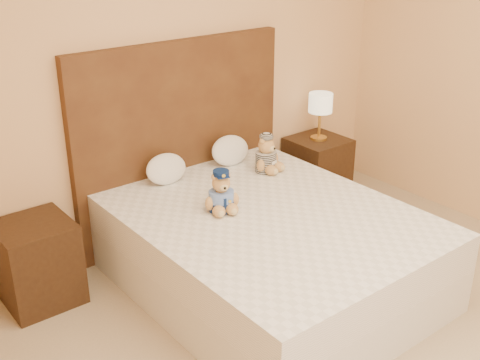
% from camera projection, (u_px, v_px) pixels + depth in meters
% --- Properties ---
extents(room_walls, '(4.04, 4.52, 2.72)m').
position_uv_depth(room_walls, '(380.00, 28.00, 2.80)').
color(room_walls, '#DFAE79').
rests_on(room_walls, ground).
extents(bed, '(1.60, 2.00, 0.55)m').
position_uv_depth(bed, '(269.00, 250.00, 3.95)').
color(bed, white).
rests_on(bed, ground).
extents(headboard, '(1.75, 0.08, 1.50)m').
position_uv_depth(headboard, '(181.00, 141.00, 4.49)').
color(headboard, '#533419').
rests_on(headboard, ground).
extents(nightstand_left, '(0.45, 0.45, 0.55)m').
position_uv_depth(nightstand_left, '(38.00, 263.00, 3.81)').
color(nightstand_left, '#331F10').
rests_on(nightstand_left, ground).
extents(nightstand_right, '(0.45, 0.45, 0.55)m').
position_uv_depth(nightstand_right, '(317.00, 169.00, 5.24)').
color(nightstand_right, '#331F10').
rests_on(nightstand_right, ground).
extents(lamp, '(0.20, 0.20, 0.40)m').
position_uv_depth(lamp, '(320.00, 105.00, 5.01)').
color(lamp, gold).
rests_on(lamp, nightstand_right).
extents(teddy_police, '(0.30, 0.29, 0.28)m').
position_uv_depth(teddy_police, '(221.00, 191.00, 3.82)').
color(teddy_police, tan).
rests_on(teddy_police, bed).
extents(teddy_prisoner, '(0.29, 0.29, 0.28)m').
position_uv_depth(teddy_prisoner, '(266.00, 153.00, 4.43)').
color(teddy_prisoner, tan).
rests_on(teddy_prisoner, bed).
extents(pillow_left, '(0.32, 0.20, 0.22)m').
position_uv_depth(pillow_left, '(166.00, 168.00, 4.25)').
color(pillow_left, white).
rests_on(pillow_left, bed).
extents(pillow_right, '(0.33, 0.21, 0.23)m').
position_uv_depth(pillow_right, '(230.00, 149.00, 4.57)').
color(pillow_right, white).
rests_on(pillow_right, bed).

